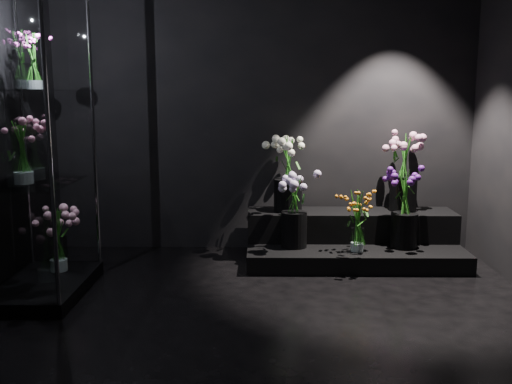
{
  "coord_description": "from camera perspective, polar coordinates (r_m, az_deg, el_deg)",
  "views": [
    {
      "loc": [
        -0.01,
        -3.48,
        1.52
      ],
      "look_at": [
        -0.06,
        1.2,
        0.7
      ],
      "focal_mm": 40.0,
      "sensor_mm": 36.0,
      "label": 1
    }
  ],
  "objects": [
    {
      "name": "wall_back",
      "position": [
        5.48,
        0.77,
        8.7
      ],
      "size": [
        4.0,
        0.0,
        4.0
      ],
      "primitive_type": "plane",
      "rotation": [
        1.57,
        0.0,
        0.0
      ],
      "color": "black",
      "rests_on": "floor"
    },
    {
      "name": "bouquet_orange_bells",
      "position": [
        4.98,
        10.16,
        -2.71
      ],
      "size": [
        0.28,
        0.28,
        0.55
      ],
      "rotation": [
        0.0,
        0.0,
        0.07
      ],
      "color": "white",
      "rests_on": "display_riser"
    },
    {
      "name": "display_riser",
      "position": [
        5.34,
        9.59,
        -4.76
      ],
      "size": [
        1.92,
        0.85,
        0.43
      ],
      "color": "black",
      "rests_on": "floor"
    },
    {
      "name": "bouquet_pink_roses",
      "position": [
        5.45,
        14.6,
        2.32
      ],
      "size": [
        0.36,
        0.36,
        0.71
      ],
      "rotation": [
        0.0,
        0.0,
        0.03
      ],
      "color": "black",
      "rests_on": "display_riser"
    },
    {
      "name": "display_case",
      "position": [
        4.48,
        -21.18,
        4.23
      ],
      "size": [
        0.61,
        1.02,
        2.25
      ],
      "color": "black",
      "rests_on": "floor"
    },
    {
      "name": "bouquet_case_pink",
      "position": [
        4.36,
        -22.36,
        3.88
      ],
      "size": [
        0.32,
        0.32,
        0.45
      ],
      "rotation": [
        0.0,
        0.0,
        -0.06
      ],
      "color": "white",
      "rests_on": "display_case"
    },
    {
      "name": "floor",
      "position": [
        3.8,
        0.78,
        -13.62
      ],
      "size": [
        4.0,
        4.0,
        0.0
      ],
      "primitive_type": "plane",
      "color": "black",
      "rests_on": "ground"
    },
    {
      "name": "bouquet_case_magenta",
      "position": [
        4.63,
        -21.38,
        12.06
      ],
      "size": [
        0.3,
        0.3,
        0.4
      ],
      "rotation": [
        0.0,
        0.0,
        0.41
      ],
      "color": "white",
      "rests_on": "display_case"
    },
    {
      "name": "wall_front",
      "position": [
        1.49,
        1.04,
        5.36
      ],
      "size": [
        4.0,
        0.0,
        4.0
      ],
      "primitive_type": "plane",
      "rotation": [
        -1.57,
        0.0,
        0.0
      ],
      "color": "black",
      "rests_on": "floor"
    },
    {
      "name": "bouquet_case_base_pink",
      "position": [
        4.82,
        -19.26,
        -4.4
      ],
      "size": [
        0.35,
        0.35,
        0.5
      ],
      "rotation": [
        0.0,
        0.0,
        -0.03
      ],
      "color": "white",
      "rests_on": "display_case"
    },
    {
      "name": "bouquet_purple",
      "position": [
        5.17,
        14.68,
        -1.2
      ],
      "size": [
        0.34,
        0.34,
        0.69
      ],
      "rotation": [
        0.0,
        0.0,
        -0.06
      ],
      "color": "black",
      "rests_on": "display_riser"
    },
    {
      "name": "bouquet_cream_roses",
      "position": [
        5.27,
        3.24,
        2.3
      ],
      "size": [
        0.49,
        0.49,
        0.69
      ],
      "rotation": [
        0.0,
        0.0,
        -0.29
      ],
      "color": "black",
      "rests_on": "display_riser"
    },
    {
      "name": "bouquet_lilac",
      "position": [
        5.03,
        3.85,
        -1.36
      ],
      "size": [
        0.42,
        0.42,
        0.64
      ],
      "rotation": [
        0.0,
        0.0,
        0.27
      ],
      "color": "black",
      "rests_on": "display_riser"
    }
  ]
}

